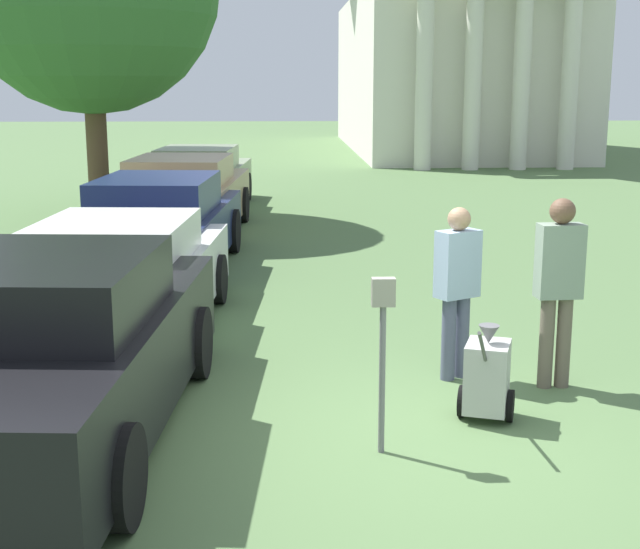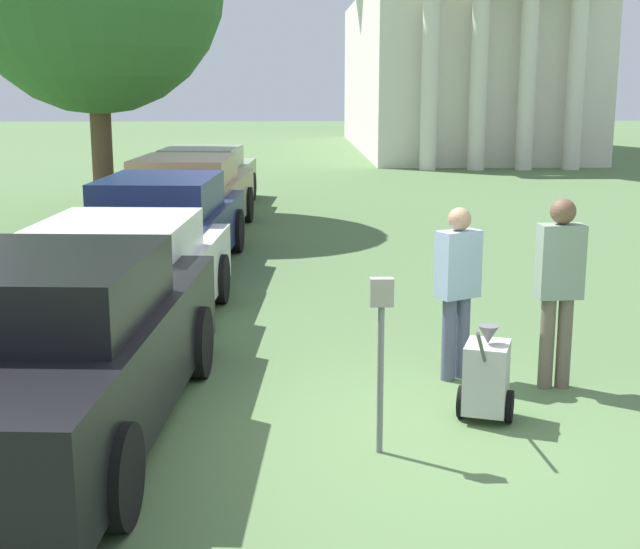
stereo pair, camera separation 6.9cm
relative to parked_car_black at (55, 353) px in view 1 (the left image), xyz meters
The scene contains 11 objects.
ground_plane 2.89m from the parked_car_black, ahead, with size 120.00×120.00×0.00m, color #517042.
parked_car_black is the anchor object (origin of this frame).
parked_car_white 3.05m from the parked_car_black, 90.00° to the left, with size 2.24×4.97×1.37m.
parked_car_navy 6.52m from the parked_car_black, 90.00° to the left, with size 2.29×5.37×1.48m.
parked_car_tan 9.90m from the parked_car_black, 90.00° to the left, with size 2.37×5.40×1.50m.
parked_car_sage 13.41m from the parked_car_black, 90.00° to the left, with size 2.26×5.38×1.43m.
parking_meter 2.66m from the parked_car_black, ahead, with size 0.18×0.09×1.41m.
person_worker 3.80m from the parked_car_black, 20.88° to the left, with size 0.47×0.40×1.71m.
person_supervisor 4.58m from the parked_car_black, 13.31° to the left, with size 0.43×0.25×1.83m.
equipment_cart 3.63m from the parked_car_black, ahead, with size 0.54×0.99×1.00m.
church 32.97m from the parked_car_black, 74.00° to the left, with size 8.17×18.83×24.21m.
Camera 1 is at (-0.96, -6.80, 2.88)m, focal length 50.00 mm.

